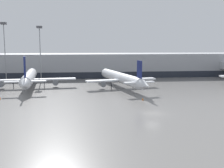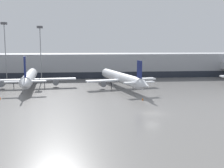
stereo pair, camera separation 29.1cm
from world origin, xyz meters
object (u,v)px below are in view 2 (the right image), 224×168
object	(u,v)px
traffic_cone_3	(143,99)
apron_light_mast_2	(40,38)
parked_jet_0	(122,78)
apron_light_mast_0	(5,35)
traffic_cone_0	(0,98)
parked_jet_3	(29,78)

from	to	relation	value
traffic_cone_3	apron_light_mast_2	distance (m)	49.37
parked_jet_0	apron_light_mast_0	xyz separation A→B (m)	(-38.02, 20.76, 12.78)
apron_light_mast_2	traffic_cone_0	bearing A→B (deg)	-98.46
parked_jet_0	parked_jet_3	world-z (taller)	parked_jet_3
apron_light_mast_0	parked_jet_3	bearing A→B (deg)	-58.04
traffic_cone_0	apron_light_mast_0	size ratio (longest dim) A/B	0.03
parked_jet_3	apron_light_mast_2	world-z (taller)	apron_light_mast_2
traffic_cone_0	apron_light_mast_0	xyz separation A→B (m)	(-7.23, 34.22, 15.41)
apron_light_mast_0	apron_light_mast_2	world-z (taller)	apron_light_mast_0
traffic_cone_0	apron_light_mast_2	bearing A→B (deg)	81.54
apron_light_mast_2	parked_jet_0	bearing A→B (deg)	-37.36
parked_jet_3	traffic_cone_3	bearing A→B (deg)	-131.35
traffic_cone_3	apron_light_mast_0	xyz separation A→B (m)	(-40.49, 38.73, 15.46)
apron_light_mast_0	apron_light_mast_2	size ratio (longest dim) A/B	1.07
parked_jet_3	apron_light_mast_0	world-z (taller)	apron_light_mast_0
traffic_cone_0	apron_light_mast_2	world-z (taller)	apron_light_mast_2
parked_jet_0	apron_light_mast_2	distance (m)	34.64
traffic_cone_3	apron_light_mast_2	size ratio (longest dim) A/B	0.03
traffic_cone_0	parked_jet_0	bearing A→B (deg)	23.62
parked_jet_3	apron_light_mast_0	size ratio (longest dim) A/B	1.65
apron_light_mast_2	apron_light_mast_0	bearing A→B (deg)	175.18
traffic_cone_0	traffic_cone_3	world-z (taller)	traffic_cone_0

